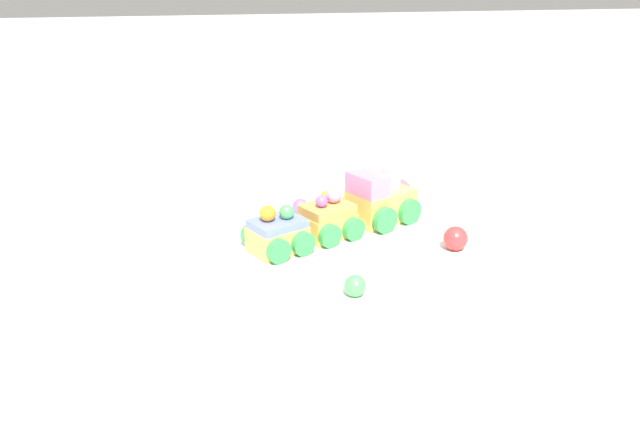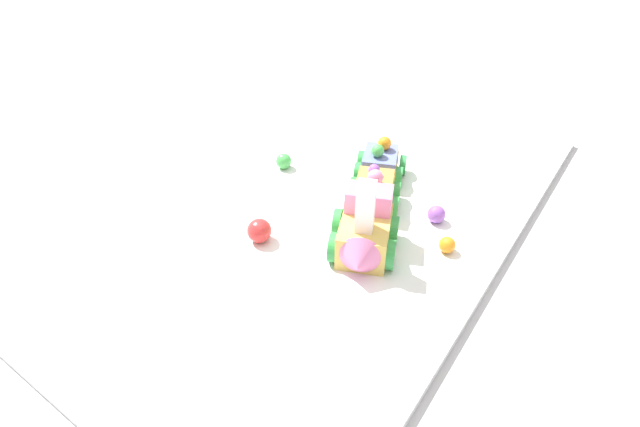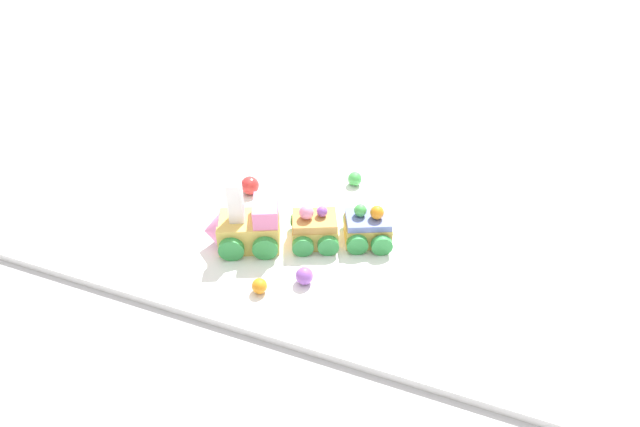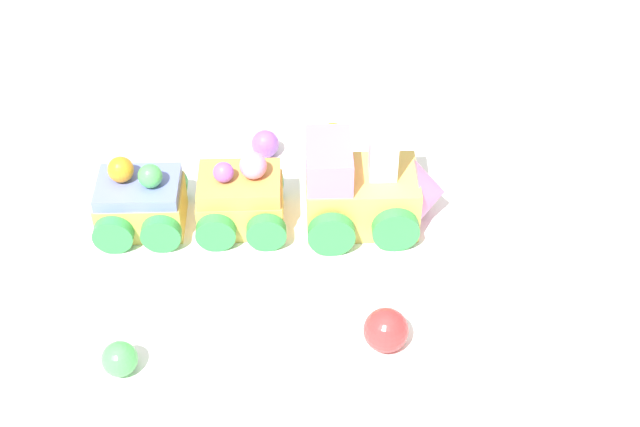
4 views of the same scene
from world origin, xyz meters
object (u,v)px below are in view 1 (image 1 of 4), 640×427
Objects in this scene: cake_train_locomotive at (384,199)px; gumball_red at (456,238)px; cake_car_caramel at (327,220)px; gumball_green at (355,286)px; gumball_purple at (300,207)px; cake_car_blueberry at (278,235)px; gumball_orange at (326,197)px.

cake_train_locomotive is 4.00× the size of gumball_red.
gumball_red is (0.15, -0.08, -0.01)m from cake_car_caramel.
gumball_purple is at bearing 91.63° from gumball_green.
cake_car_blueberry is 3.75× the size of gumball_purple.
gumball_green is at bearing -97.94° from gumball_orange.
gumball_orange is at bearing 120.06° from gumball_red.
cake_train_locomotive is 1.37× the size of cake_car_blueberry.
cake_car_caramel is 4.35× the size of gumball_orange.
cake_car_caramel is 0.17m from gumball_green.
cake_car_caramel is 3.75× the size of gumball_purple.
cake_train_locomotive is 0.12m from gumball_purple.
cake_car_caramel reaches higher than gumball_red.
gumball_green is at bearing -88.37° from gumball_purple.
gumball_red reaches higher than gumball_orange.
cake_car_blueberry reaches higher than gumball_green.
gumball_red is at bearing -45.22° from gumball_purple.
gumball_red is 1.28× the size of gumball_green.
cake_car_caramel is at bearing -78.07° from gumball_purple.
gumball_green is 0.26m from gumball_purple.
cake_car_caramel is (-0.09, -0.04, -0.01)m from cake_train_locomotive.
gumball_red is at bearing -36.01° from cake_car_blueberry.
cake_car_caramel is 2.92× the size of gumball_red.
cake_train_locomotive is 5.13× the size of gumball_green.
gumball_orange is at bearing 82.06° from gumball_green.
cake_car_blueberry is at bearing -114.74° from gumball_purple.
gumball_red is 0.24m from gumball_purple.
gumball_orange is 0.86× the size of gumball_purple.
cake_train_locomotive is 5.96× the size of gumball_orange.
gumball_green is (-0.11, -0.21, -0.02)m from cake_train_locomotive.
cake_car_blueberry is at bearing 114.32° from gumball_green.
cake_train_locomotive is 1.37× the size of cake_car_caramel.
cake_train_locomotive is at bearing -52.48° from gumball_orange.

